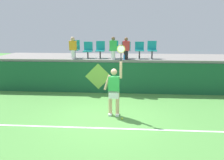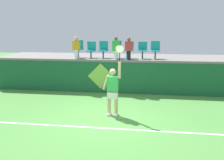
{
  "view_description": "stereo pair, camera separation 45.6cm",
  "coord_description": "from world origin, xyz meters",
  "px_view_note": "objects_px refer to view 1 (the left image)",
  "views": [
    {
      "loc": [
        0.69,
        -7.02,
        3.05
      ],
      "look_at": [
        0.12,
        1.12,
        1.13
      ],
      "focal_mm": 34.76,
      "sensor_mm": 36.0,
      "label": 1
    },
    {
      "loc": [
        1.15,
        -6.98,
        3.05
      ],
      "look_at": [
        0.12,
        1.12,
        1.13
      ],
      "focal_mm": 34.76,
      "sensor_mm": 36.0,
      "label": 2
    }
  ],
  "objects_px": {
    "tennis_player": "(114,90)",
    "water_bottle": "(124,57)",
    "stadium_chair_4": "(126,49)",
    "spectator_0": "(113,48)",
    "stadium_chair_5": "(139,49)",
    "stadium_chair_6": "(152,49)",
    "stadium_chair_3": "(114,48)",
    "stadium_chair_2": "(100,49)",
    "spectator_2": "(126,48)",
    "stadium_chair_1": "(88,49)",
    "tennis_ball": "(122,118)",
    "spectator_1": "(73,47)",
    "stadium_chair_0": "(75,48)"
  },
  "relations": [
    {
      "from": "stadium_chair_0",
      "to": "spectator_0",
      "type": "bearing_deg",
      "value": -12.91
    },
    {
      "from": "tennis_player",
      "to": "water_bottle",
      "type": "bearing_deg",
      "value": 84.21
    },
    {
      "from": "stadium_chair_3",
      "to": "spectator_1",
      "type": "bearing_deg",
      "value": -168.13
    },
    {
      "from": "tennis_ball",
      "to": "stadium_chair_1",
      "type": "xyz_separation_m",
      "value": [
        -1.83,
        3.86,
        2.02
      ]
    },
    {
      "from": "water_bottle",
      "to": "spectator_1",
      "type": "xyz_separation_m",
      "value": [
        -2.49,
        0.14,
        0.44
      ]
    },
    {
      "from": "stadium_chair_1",
      "to": "stadium_chair_3",
      "type": "bearing_deg",
      "value": -0.11
    },
    {
      "from": "stadium_chair_0",
      "to": "spectator_2",
      "type": "xyz_separation_m",
      "value": [
        2.57,
        -0.45,
        0.05
      ]
    },
    {
      "from": "stadium_chair_2",
      "to": "spectator_2",
      "type": "relative_size",
      "value": 0.8
    },
    {
      "from": "tennis_ball",
      "to": "stadium_chair_4",
      "type": "distance_m",
      "value": 4.37
    },
    {
      "from": "stadium_chair_2",
      "to": "stadium_chair_6",
      "type": "xyz_separation_m",
      "value": [
        2.57,
        -0.0,
        0.02
      ]
    },
    {
      "from": "spectator_1",
      "to": "spectator_2",
      "type": "relative_size",
      "value": 1.02
    },
    {
      "from": "spectator_1",
      "to": "spectator_2",
      "type": "xyz_separation_m",
      "value": [
        2.57,
        -0.04,
        -0.02
      ]
    },
    {
      "from": "tennis_ball",
      "to": "spectator_1",
      "type": "height_order",
      "value": "spectator_1"
    },
    {
      "from": "stadium_chair_2",
      "to": "water_bottle",
      "type": "bearing_deg",
      "value": -24.8
    },
    {
      "from": "stadium_chair_0",
      "to": "stadium_chair_5",
      "type": "distance_m",
      "value": 3.24
    },
    {
      "from": "tennis_player",
      "to": "stadium_chair_3",
      "type": "xyz_separation_m",
      "value": [
        -0.23,
        3.5,
        1.14
      ]
    },
    {
      "from": "stadium_chair_4",
      "to": "tennis_ball",
      "type": "bearing_deg",
      "value": -91.23
    },
    {
      "from": "water_bottle",
      "to": "stadium_chair_5",
      "type": "height_order",
      "value": "stadium_chair_5"
    },
    {
      "from": "stadium_chair_1",
      "to": "spectator_2",
      "type": "relative_size",
      "value": 0.77
    },
    {
      "from": "stadium_chair_3",
      "to": "stadium_chair_5",
      "type": "bearing_deg",
      "value": -0.17
    },
    {
      "from": "stadium_chair_5",
      "to": "stadium_chair_6",
      "type": "bearing_deg",
      "value": 0.48
    },
    {
      "from": "tennis_player",
      "to": "stadium_chair_0",
      "type": "distance_m",
      "value": 4.29
    },
    {
      "from": "tennis_ball",
      "to": "stadium_chair_6",
      "type": "distance_m",
      "value": 4.58
    },
    {
      "from": "stadium_chair_0",
      "to": "stadium_chair_6",
      "type": "distance_m",
      "value": 3.86
    },
    {
      "from": "stadium_chair_3",
      "to": "spectator_0",
      "type": "relative_size",
      "value": 0.8
    },
    {
      "from": "stadium_chair_4",
      "to": "stadium_chair_3",
      "type": "bearing_deg",
      "value": 179.48
    },
    {
      "from": "tennis_ball",
      "to": "spectator_1",
      "type": "relative_size",
      "value": 0.06
    },
    {
      "from": "stadium_chair_2",
      "to": "stadium_chair_3",
      "type": "bearing_deg",
      "value": -0.2
    },
    {
      "from": "stadium_chair_2",
      "to": "spectator_2",
      "type": "distance_m",
      "value": 1.37
    },
    {
      "from": "stadium_chair_1",
      "to": "tennis_ball",
      "type": "bearing_deg",
      "value": -64.56
    },
    {
      "from": "tennis_ball",
      "to": "stadium_chair_4",
      "type": "height_order",
      "value": "stadium_chair_4"
    },
    {
      "from": "stadium_chair_1",
      "to": "spectator_0",
      "type": "height_order",
      "value": "spectator_0"
    },
    {
      "from": "stadium_chair_1",
      "to": "stadium_chair_6",
      "type": "distance_m",
      "value": 3.2
    },
    {
      "from": "stadium_chair_4",
      "to": "spectator_0",
      "type": "height_order",
      "value": "spectator_0"
    },
    {
      "from": "water_bottle",
      "to": "stadium_chair_3",
      "type": "xyz_separation_m",
      "value": [
        -0.53,
        0.56,
        0.37
      ]
    },
    {
      "from": "stadium_chair_3",
      "to": "stadium_chair_6",
      "type": "height_order",
      "value": "stadium_chair_3"
    },
    {
      "from": "stadium_chair_4",
      "to": "stadium_chair_2",
      "type": "bearing_deg",
      "value": 179.65
    },
    {
      "from": "stadium_chair_2",
      "to": "spectator_0",
      "type": "relative_size",
      "value": 0.78
    },
    {
      "from": "stadium_chair_6",
      "to": "spectator_0",
      "type": "bearing_deg",
      "value": -166.65
    },
    {
      "from": "stadium_chair_1",
      "to": "stadium_chair_3",
      "type": "xyz_separation_m",
      "value": [
        1.3,
        -0.0,
        0.05
      ]
    },
    {
      "from": "water_bottle",
      "to": "stadium_chair_5",
      "type": "distance_m",
      "value": 0.99
    },
    {
      "from": "stadium_chair_6",
      "to": "spectator_2",
      "type": "xyz_separation_m",
      "value": [
        -1.28,
        -0.45,
        0.06
      ]
    },
    {
      "from": "water_bottle",
      "to": "tennis_player",
      "type": "bearing_deg",
      "value": -95.79
    },
    {
      "from": "tennis_ball",
      "to": "stadium_chair_6",
      "type": "relative_size",
      "value": 0.08
    },
    {
      "from": "stadium_chair_4",
      "to": "water_bottle",
      "type": "bearing_deg",
      "value": -98.67
    },
    {
      "from": "tennis_ball",
      "to": "stadium_chair_2",
      "type": "bearing_deg",
      "value": 107.39
    },
    {
      "from": "tennis_ball",
      "to": "stadium_chair_0",
      "type": "height_order",
      "value": "stadium_chair_0"
    },
    {
      "from": "stadium_chair_0",
      "to": "stadium_chair_2",
      "type": "relative_size",
      "value": 1.05
    },
    {
      "from": "tennis_ball",
      "to": "stadium_chair_5",
      "type": "distance_m",
      "value": 4.43
    },
    {
      "from": "stadium_chair_4",
      "to": "spectator_2",
      "type": "bearing_deg",
      "value": -90.0
    }
  ]
}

